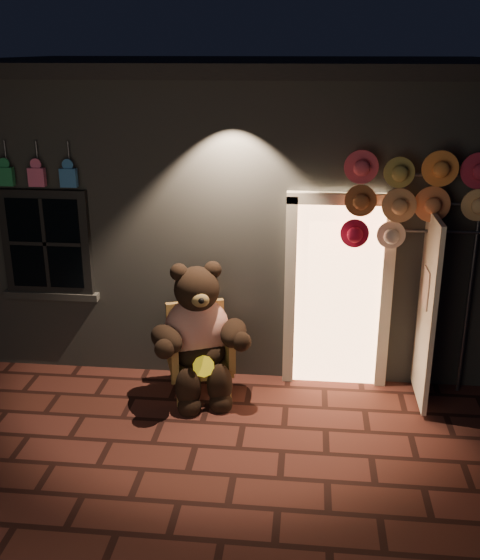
# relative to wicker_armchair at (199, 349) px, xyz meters

# --- Properties ---
(ground) EXTENTS (60.00, 60.00, 0.00)m
(ground) POSITION_rel_wicker_armchair_xyz_m (0.14, -1.11, -0.49)
(ground) COLOR #4D231D
(ground) RESTS_ON ground
(shop_building) EXTENTS (7.30, 5.95, 3.51)m
(shop_building) POSITION_rel_wicker_armchair_xyz_m (0.15, 2.88, 1.25)
(shop_building) COLOR slate
(shop_building) RESTS_ON ground
(wicker_armchair) EXTENTS (0.82, 0.78, 0.98)m
(wicker_armchair) POSITION_rel_wicker_armchair_xyz_m (0.00, 0.00, 0.00)
(wicker_armchair) COLOR #996A3B
(wicker_armchair) RESTS_ON ground
(teddy_bear) EXTENTS (1.07, 1.00, 1.56)m
(teddy_bear) POSITION_rel_wicker_armchair_xyz_m (0.03, -0.12, 0.23)
(teddy_bear) COLOR red
(teddy_bear) RESTS_ON ground
(hat_rack) EXTENTS (1.68, 0.22, 2.62)m
(hat_rack) POSITION_rel_wicker_armchair_xyz_m (2.18, 0.17, 1.66)
(hat_rack) COLOR #59595E
(hat_rack) RESTS_ON ground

